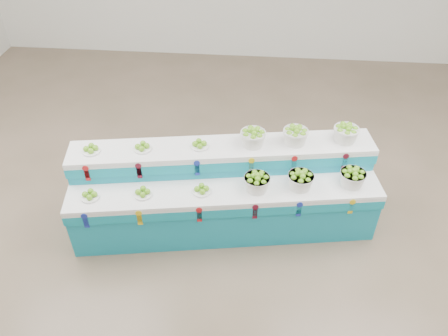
{
  "coord_description": "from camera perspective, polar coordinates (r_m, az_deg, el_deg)",
  "views": [
    {
      "loc": [
        0.46,
        -3.7,
        4.07
      ],
      "look_at": [
        0.11,
        0.19,
        0.87
      ],
      "focal_mm": 35.6,
      "sensor_mm": 36.0,
      "label": 1
    }
  ],
  "objects": [
    {
      "name": "display_stand",
      "position": [
        5.29,
        0.0,
        -3.02
      ],
      "size": [
        3.68,
        1.5,
        1.02
      ],
      "primitive_type": null,
      "rotation": [
        0.0,
        0.0,
        0.17
      ],
      "color": "teal",
      "rests_on": "ground"
    },
    {
      "name": "basket_lower_right",
      "position": [
        5.2,
        16.18,
        -1.16
      ],
      "size": [
        0.34,
        0.34,
        0.21
      ],
      "primitive_type": null,
      "rotation": [
        0.0,
        0.0,
        0.17
      ],
      "color": "silver",
      "rests_on": "display_stand"
    },
    {
      "name": "basket_lower_mid",
      "position": [
        5.03,
        9.8,
        -1.51
      ],
      "size": [
        0.34,
        0.34,
        0.21
      ],
      "primitive_type": null,
      "rotation": [
        0.0,
        0.0,
        0.17
      ],
      "color": "silver",
      "rests_on": "display_stand"
    },
    {
      "name": "plate_upper_left",
      "position": [
        5.24,
        -16.73,
        2.4
      ],
      "size": [
        0.24,
        0.24,
        0.09
      ],
      "primitive_type": "cylinder",
      "rotation": [
        0.0,
        0.0,
        0.17
      ],
      "color": "white",
      "rests_on": "display_stand"
    },
    {
      "name": "basket_upper_right",
      "position": [
        5.35,
        15.39,
        4.35
      ],
      "size": [
        0.34,
        0.34,
        0.21
      ],
      "primitive_type": null,
      "rotation": [
        0.0,
        0.0,
        0.17
      ],
      "color": "silver",
      "rests_on": "display_stand"
    },
    {
      "name": "basket_lower_left",
      "position": [
        4.95,
        4.24,
        -1.81
      ],
      "size": [
        0.34,
        0.34,
        0.21
      ],
      "primitive_type": null,
      "rotation": [
        0.0,
        0.0,
        0.17
      ],
      "color": "silver",
      "rests_on": "display_stand"
    },
    {
      "name": "plate_lower_left",
      "position": [
        5.09,
        -16.87,
        -3.29
      ],
      "size": [
        0.24,
        0.24,
        0.09
      ],
      "primitive_type": "cylinder",
      "rotation": [
        0.0,
        0.0,
        0.17
      ],
      "color": "white",
      "rests_on": "display_stand"
    },
    {
      "name": "plate_lower_right",
      "position": [
        4.95,
        -2.89,
        -2.71
      ],
      "size": [
        0.24,
        0.24,
        0.09
      ],
      "primitive_type": "cylinder",
      "rotation": [
        0.0,
        0.0,
        0.17
      ],
      "color": "white",
      "rests_on": "display_stand"
    },
    {
      "name": "plate_lower_mid",
      "position": [
        4.98,
        -10.39,
        -3.04
      ],
      "size": [
        0.24,
        0.24,
        0.09
      ],
      "primitive_type": "cylinder",
      "rotation": [
        0.0,
        0.0,
        0.17
      ],
      "color": "white",
      "rests_on": "display_stand"
    },
    {
      "name": "basket_upper_mid",
      "position": [
        5.19,
        9.16,
        4.18
      ],
      "size": [
        0.34,
        0.34,
        0.21
      ],
      "primitive_type": null,
      "rotation": [
        0.0,
        0.0,
        0.17
      ],
      "color": "silver",
      "rests_on": "display_stand"
    },
    {
      "name": "plate_upper_right",
      "position": [
        5.1,
        -3.17,
        3.12
      ],
      "size": [
        0.24,
        0.24,
        0.09
      ],
      "primitive_type": "cylinder",
      "rotation": [
        0.0,
        0.0,
        0.17
      ],
      "color": "white",
      "rests_on": "display_stand"
    },
    {
      "name": "ground",
      "position": [
        5.52,
        -1.29,
        -8.22
      ],
      "size": [
        10.0,
        10.0,
        0.0
      ],
      "primitive_type": "plane",
      "color": "brown",
      "rests_on": "ground"
    },
    {
      "name": "basket_upper_left",
      "position": [
        5.1,
        3.75,
        3.99
      ],
      "size": [
        0.34,
        0.34,
        0.21
      ],
      "primitive_type": null,
      "rotation": [
        0.0,
        0.0,
        0.17
      ],
      "color": "silver",
      "rests_on": "display_stand"
    },
    {
      "name": "plate_upper_mid",
      "position": [
        5.14,
        -10.45,
        2.75
      ],
      "size": [
        0.24,
        0.24,
        0.09
      ],
      "primitive_type": "cylinder",
      "rotation": [
        0.0,
        0.0,
        0.17
      ],
      "color": "white",
      "rests_on": "display_stand"
    }
  ]
}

